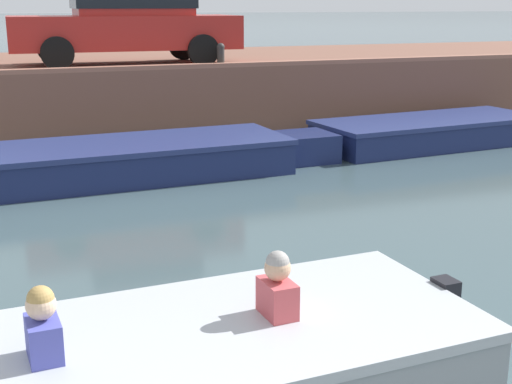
{
  "coord_description": "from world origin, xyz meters",
  "views": [
    {
      "loc": [
        -1.67,
        -0.43,
        2.66
      ],
      "look_at": [
        0.16,
        4.33,
        1.3
      ],
      "focal_mm": 50.0,
      "sensor_mm": 36.0,
      "label": 1
    }
  ],
  "objects_px": {
    "boat_moored_central_navy": "(133,160)",
    "motorboat_passing": "(122,377)",
    "mooring_bollard_east": "(221,54)",
    "car_centre_red": "(128,20)",
    "boat_moored_east_navy": "(439,131)"
  },
  "relations": [
    {
      "from": "boat_moored_central_navy",
      "to": "motorboat_passing",
      "type": "relative_size",
      "value": 1.15
    },
    {
      "from": "boat_moored_central_navy",
      "to": "mooring_bollard_east",
      "type": "xyz_separation_m",
      "value": [
        2.19,
        2.17,
        1.44
      ]
    },
    {
      "from": "car_centre_red",
      "to": "mooring_bollard_east",
      "type": "bearing_deg",
      "value": -37.74
    },
    {
      "from": "boat_moored_east_navy",
      "to": "mooring_bollard_east",
      "type": "distance_m",
      "value": 4.46
    },
    {
      "from": "boat_moored_east_navy",
      "to": "car_centre_red",
      "type": "height_order",
      "value": "car_centre_red"
    },
    {
      "from": "car_centre_red",
      "to": "mooring_bollard_east",
      "type": "height_order",
      "value": "car_centre_red"
    },
    {
      "from": "boat_moored_central_navy",
      "to": "boat_moored_east_navy",
      "type": "xyz_separation_m",
      "value": [
        6.08,
        0.55,
        -0.02
      ]
    },
    {
      "from": "boat_moored_central_navy",
      "to": "boat_moored_east_navy",
      "type": "distance_m",
      "value": 6.1
    },
    {
      "from": "boat_moored_central_navy",
      "to": "car_centre_red",
      "type": "bearing_deg",
      "value": 78.67
    },
    {
      "from": "car_centre_red",
      "to": "motorboat_passing",
      "type": "bearing_deg",
      "value": -101.87
    },
    {
      "from": "motorboat_passing",
      "to": "mooring_bollard_east",
      "type": "distance_m",
      "value": 9.61
    },
    {
      "from": "motorboat_passing",
      "to": "boat_moored_east_navy",
      "type": "bearing_deg",
      "value": 43.68
    },
    {
      "from": "motorboat_passing",
      "to": "car_centre_red",
      "type": "relative_size",
      "value": 1.29
    },
    {
      "from": "boat_moored_central_navy",
      "to": "boat_moored_east_navy",
      "type": "relative_size",
      "value": 1.21
    },
    {
      "from": "boat_moored_central_navy",
      "to": "mooring_bollard_east",
      "type": "height_order",
      "value": "mooring_bollard_east"
    }
  ]
}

